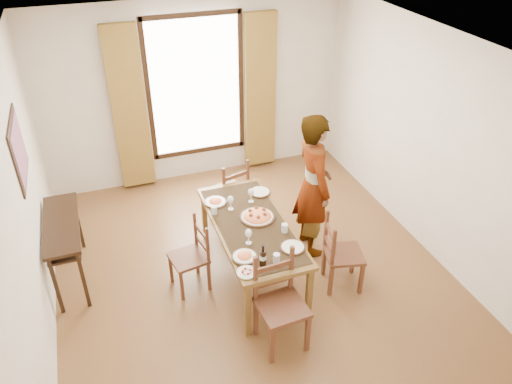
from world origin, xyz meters
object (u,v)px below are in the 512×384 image
object	(u,v)px
man	(313,186)
dining_table	(251,229)
pasta_platter	(257,214)
console_table	(63,231)

from	to	relation	value
man	dining_table	bearing A→B (deg)	109.94
man	pasta_platter	world-z (taller)	man
console_table	dining_table	xyz separation A→B (m)	(2.01, -0.67, 0.00)
console_table	man	distance (m)	2.92
pasta_platter	console_table	bearing A→B (deg)	164.36
console_table	dining_table	world-z (taller)	console_table
console_table	man	world-z (taller)	man
dining_table	pasta_platter	distance (m)	0.18
dining_table	console_table	bearing A→B (deg)	161.58
dining_table	man	xyz separation A→B (m)	(0.87, 0.26, 0.23)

